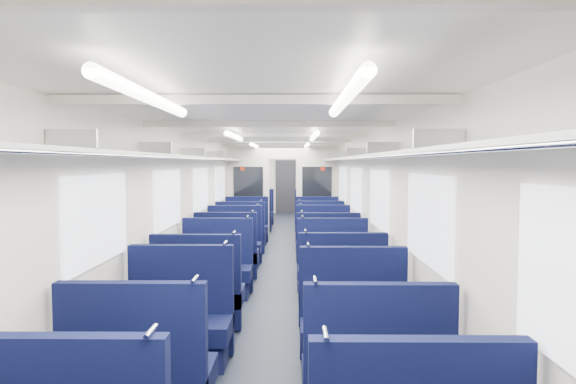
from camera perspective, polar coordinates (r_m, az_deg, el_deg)
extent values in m
cube|color=black|center=(9.44, -1.02, -8.16)|extent=(2.80, 18.00, 0.01)
cube|color=white|center=(9.26, -1.04, 6.24)|extent=(2.80, 18.00, 0.01)
cube|color=beige|center=(9.41, -9.58, -1.01)|extent=(0.02, 18.00, 2.35)
cube|color=black|center=(9.51, -9.44, -5.97)|extent=(0.03, 17.90, 0.70)
cube|color=beige|center=(9.34, 7.59, -1.02)|extent=(0.02, 18.00, 2.35)
cube|color=black|center=(9.44, 7.46, -6.02)|extent=(0.03, 17.90, 0.70)
cube|color=beige|center=(18.26, -0.26, 1.16)|extent=(2.80, 0.02, 2.35)
cube|color=#B2B5BA|center=(9.36, -8.54, 3.85)|extent=(0.34, 17.40, 0.04)
cylinder|color=silver|center=(9.33, -7.44, 3.74)|extent=(0.02, 17.40, 0.02)
cube|color=#B2B5BA|center=(3.56, -23.98, 5.64)|extent=(0.34, 0.03, 0.14)
cube|color=#B2B5BA|center=(5.45, -15.20, 4.94)|extent=(0.34, 0.03, 0.14)
cube|color=#B2B5BA|center=(7.39, -10.99, 4.57)|extent=(0.34, 0.03, 0.14)
cube|color=#B2B5BA|center=(9.36, -8.54, 4.34)|extent=(0.34, 0.03, 0.14)
cube|color=#B2B5BA|center=(11.34, -6.95, 4.18)|extent=(0.34, 0.03, 0.14)
cube|color=#B2B5BA|center=(13.32, -5.83, 4.07)|extent=(0.34, 0.03, 0.14)
cube|color=#B2B5BA|center=(15.31, -5.00, 3.99)|extent=(0.34, 0.03, 0.14)
cube|color=#B2B5BA|center=(17.30, -4.36, 3.93)|extent=(0.34, 0.03, 0.14)
cube|color=#B2B5BA|center=(9.29, 6.53, 3.87)|extent=(0.34, 17.40, 0.04)
cylinder|color=silver|center=(9.27, 5.42, 3.75)|extent=(0.02, 17.40, 0.02)
cube|color=#B2B5BA|center=(3.39, 17.25, 5.91)|extent=(0.34, 0.03, 0.14)
cube|color=#B2B5BA|center=(5.33, 11.04, 5.03)|extent=(0.34, 0.03, 0.14)
cube|color=#B2B5BA|center=(7.31, 8.17, 4.61)|extent=(0.34, 0.03, 0.14)
cube|color=#B2B5BA|center=(9.29, 6.53, 4.36)|extent=(0.34, 0.03, 0.14)
cube|color=#B2B5BA|center=(11.28, 5.47, 4.20)|extent=(0.34, 0.03, 0.14)
cube|color=#B2B5BA|center=(13.28, 4.72, 4.08)|extent=(0.34, 0.03, 0.14)
cube|color=#B2B5BA|center=(15.27, 4.17, 4.00)|extent=(0.34, 0.03, 0.14)
cube|color=#B2B5BA|center=(17.27, 3.75, 3.93)|extent=(0.34, 0.03, 0.14)
cube|color=white|center=(4.38, -21.35, -3.02)|extent=(0.02, 1.30, 0.75)
cube|color=white|center=(6.56, -13.86, -0.82)|extent=(0.02, 1.30, 0.75)
cube|color=white|center=(8.81, -10.15, 0.28)|extent=(0.02, 1.30, 0.75)
cube|color=white|center=(11.07, -7.95, 0.93)|extent=(0.02, 1.30, 0.75)
cube|color=white|center=(13.85, -6.24, 1.44)|extent=(0.02, 1.30, 0.75)
cube|color=white|center=(16.13, -5.28, 1.72)|extent=(0.02, 1.30, 0.75)
cube|color=white|center=(4.22, 16.06, -3.16)|extent=(0.02, 1.30, 0.75)
cube|color=white|center=(6.46, 10.59, -0.85)|extent=(0.02, 1.30, 0.75)
cube|color=white|center=(8.73, 7.96, 0.27)|extent=(0.02, 1.30, 0.75)
cube|color=white|center=(11.01, 6.41, 0.93)|extent=(0.02, 1.30, 0.75)
cube|color=white|center=(13.80, 5.22, 1.44)|extent=(0.02, 1.30, 0.75)
cube|color=white|center=(16.09, 4.55, 1.72)|extent=(0.02, 1.30, 0.75)
cube|color=beige|center=(3.28, -3.94, 10.70)|extent=(2.70, 0.06, 0.06)
cube|color=beige|center=(5.26, -2.23, 7.95)|extent=(2.70, 0.06, 0.06)
cube|color=beige|center=(7.26, -1.47, 6.71)|extent=(2.70, 0.06, 0.06)
cube|color=beige|center=(9.25, -1.04, 6.00)|extent=(2.70, 0.06, 0.06)
cube|color=beige|center=(11.25, -0.76, 5.54)|extent=(2.70, 0.06, 0.06)
cube|color=beige|center=(13.25, -0.56, 5.22)|extent=(2.70, 0.06, 0.06)
cube|color=beige|center=(15.25, -0.42, 4.98)|extent=(2.70, 0.06, 0.06)
cube|color=beige|center=(17.25, -0.31, 4.80)|extent=(2.70, 0.06, 0.06)
cylinder|color=white|center=(2.88, -15.91, 10.59)|extent=(0.07, 1.60, 0.07)
cylinder|color=white|center=(6.80, -6.28, 6.49)|extent=(0.07, 1.60, 0.07)
cylinder|color=white|center=(10.28, -3.96, 5.45)|extent=(0.07, 1.60, 0.07)
cylinder|color=white|center=(14.77, -2.59, 4.84)|extent=(0.07, 1.60, 0.07)
cylinder|color=white|center=(2.78, 6.82, 10.96)|extent=(0.07, 1.60, 0.07)
cylinder|color=white|center=(6.76, 3.08, 6.52)|extent=(0.07, 1.60, 0.07)
cylinder|color=white|center=(10.25, 2.21, 5.46)|extent=(0.07, 1.60, 0.07)
cylinder|color=white|center=(14.75, 1.69, 4.84)|extent=(0.07, 1.60, 0.07)
cube|color=black|center=(18.20, -0.27, 0.61)|extent=(0.75, 0.06, 2.00)
cube|color=beige|center=(12.50, -4.64, 0.11)|extent=(1.05, 0.08, 2.35)
cube|color=black|center=(12.44, -4.67, 1.13)|extent=(0.76, 0.02, 0.80)
cylinder|color=#B9200C|center=(12.44, -5.37, 2.74)|extent=(0.12, 0.01, 0.12)
cube|color=beige|center=(12.47, 3.39, 0.11)|extent=(1.05, 0.08, 2.35)
cube|color=black|center=(12.41, 3.41, 1.13)|extent=(0.76, 0.02, 0.80)
cylinder|color=#B9200C|center=(12.40, 4.11, 2.75)|extent=(0.12, 0.01, 0.12)
cube|color=beige|center=(12.44, -0.63, 4.71)|extent=(0.70, 0.08, 0.35)
cylinder|color=silver|center=(2.41, -15.77, -15.42)|extent=(0.02, 0.15, 0.02)
cylinder|color=silver|center=(2.30, 4.40, -16.23)|extent=(0.02, 0.15, 0.02)
cube|color=#0B1035|center=(3.89, -16.68, -20.12)|extent=(1.01, 0.53, 0.17)
cube|color=#0B1035|center=(3.62, -17.81, -18.34)|extent=(1.01, 0.10, 1.08)
cylinder|color=silver|center=(3.35, -10.88, -9.99)|extent=(0.02, 0.15, 0.02)
cube|color=#0B1035|center=(3.77, 9.98, -20.87)|extent=(1.01, 0.53, 0.17)
cube|color=#0B1035|center=(3.49, 10.64, -19.12)|extent=(1.01, 0.10, 1.08)
cylinder|color=silver|center=(3.27, 3.19, -10.27)|extent=(0.02, 0.15, 0.02)
cube|color=#0B1035|center=(4.83, -12.91, -15.35)|extent=(1.01, 0.53, 0.17)
cube|color=black|center=(4.90, -12.87, -17.75)|extent=(0.93, 0.42, 0.26)
cube|color=#0B1035|center=(4.97, -12.35, -12.23)|extent=(1.01, 0.10, 1.08)
cylinder|color=silver|center=(4.77, -7.37, -5.93)|extent=(0.02, 0.15, 0.02)
cube|color=#0B1035|center=(4.66, 7.94, -16.00)|extent=(1.01, 0.53, 0.17)
cube|color=black|center=(4.74, 7.92, -18.47)|extent=(0.93, 0.42, 0.26)
cube|color=#0B1035|center=(4.80, 7.62, -12.74)|extent=(1.01, 0.10, 1.08)
cylinder|color=silver|center=(4.64, 2.38, -6.17)|extent=(0.02, 0.15, 0.02)
cube|color=#0B1035|center=(5.89, -10.29, -11.86)|extent=(1.01, 0.53, 0.17)
cube|color=black|center=(5.95, -10.27, -13.87)|extent=(0.93, 0.42, 0.26)
cube|color=#0B1035|center=(5.63, -10.73, -10.34)|extent=(1.01, 0.10, 1.08)
cylinder|color=silver|center=(5.46, -6.36, -4.74)|extent=(0.02, 0.15, 0.02)
cube|color=#0B1035|center=(5.95, 6.22, -11.65)|extent=(1.01, 0.53, 0.17)
cube|color=black|center=(6.01, 6.20, -13.65)|extent=(0.93, 0.42, 0.26)
cube|color=#0B1035|center=(5.69, 6.45, -10.15)|extent=(1.01, 0.10, 1.08)
cylinder|color=silver|center=(5.56, 2.07, -4.57)|extent=(0.02, 0.15, 0.02)
cube|color=#0B1035|center=(7.02, -8.46, -9.35)|extent=(1.01, 0.53, 0.17)
cube|color=black|center=(7.07, -8.45, -11.07)|extent=(0.93, 0.42, 0.26)
cube|color=#0B1035|center=(7.18, -8.21, -7.31)|extent=(1.01, 0.10, 1.08)
cylinder|color=silver|center=(7.05, -4.79, -2.89)|extent=(0.02, 0.15, 0.02)
cube|color=#0B1035|center=(6.96, 5.36, -9.43)|extent=(1.01, 0.53, 0.17)
cube|color=black|center=(7.01, 5.35, -11.16)|extent=(0.93, 0.42, 0.26)
cube|color=#0B1035|center=(7.13, 5.22, -7.38)|extent=(1.01, 0.10, 1.08)
cylinder|color=silver|center=(7.02, 1.74, -2.90)|extent=(0.02, 0.15, 0.02)
cube|color=#0B1035|center=(8.23, -7.09, -7.44)|extent=(1.01, 0.53, 0.17)
cube|color=black|center=(8.27, -7.08, -8.92)|extent=(0.93, 0.42, 0.26)
cube|color=#0B1035|center=(7.98, -7.31, -6.23)|extent=(1.01, 0.10, 1.08)
cylinder|color=silver|center=(7.86, -4.24, -2.23)|extent=(0.02, 0.15, 0.02)
cube|color=#0B1035|center=(8.11, 4.65, -7.58)|extent=(1.01, 0.53, 0.17)
cube|color=black|center=(8.15, 4.64, -9.08)|extent=(0.93, 0.42, 0.26)
cube|color=#0B1035|center=(7.86, 4.77, -6.36)|extent=(1.01, 0.10, 1.08)
cylinder|color=silver|center=(7.76, 1.63, -2.29)|extent=(0.02, 0.15, 0.02)
cube|color=#0B1035|center=(9.03, -6.40, -6.47)|extent=(1.01, 0.53, 0.17)
cube|color=black|center=(9.07, -6.39, -7.82)|extent=(0.93, 0.42, 0.26)
cube|color=#0B1035|center=(9.21, -6.25, -4.93)|extent=(1.01, 0.10, 1.08)
cylinder|color=silver|center=(9.10, -3.58, -1.46)|extent=(0.02, 0.15, 0.02)
cube|color=#0B1035|center=(9.09, 4.20, -6.39)|extent=(1.01, 0.53, 0.17)
cube|color=black|center=(9.12, 4.19, -7.73)|extent=(0.93, 0.42, 0.26)
cube|color=#0B1035|center=(9.27, 4.12, -4.86)|extent=(1.01, 0.10, 1.08)
cylinder|color=silver|center=(9.18, 1.46, -1.41)|extent=(0.02, 0.15, 0.02)
cube|color=#0B1035|center=(10.36, -5.50, -5.18)|extent=(1.01, 0.53, 0.17)
cube|color=black|center=(10.39, -5.49, -6.37)|extent=(0.93, 0.42, 0.26)
cube|color=#0B1035|center=(10.11, -5.63, -4.17)|extent=(1.01, 0.10, 1.08)
cylinder|color=silver|center=(10.02, -3.21, -1.01)|extent=(0.02, 0.15, 0.02)
cube|color=#0B1035|center=(10.49, 3.70, -5.07)|extent=(1.01, 0.53, 0.17)
cube|color=black|center=(10.52, 3.69, -6.24)|extent=(0.93, 0.42, 0.26)
cube|color=#0B1035|center=(10.24, 3.77, -4.07)|extent=(1.01, 0.10, 1.08)
cylinder|color=silver|center=(10.17, 1.37, -0.94)|extent=(0.02, 0.15, 0.02)
cube|color=#0B1035|center=(11.41, -4.93, -4.38)|extent=(1.01, 0.53, 0.17)
cube|color=black|center=(11.44, -4.93, -5.46)|extent=(0.93, 0.42, 0.26)
cube|color=#0B1035|center=(11.59, -4.84, -3.20)|extent=(1.01, 0.10, 1.08)
cylinder|color=silver|center=(11.51, -2.72, -0.43)|extent=(0.02, 0.15, 0.02)
cube|color=#0B1035|center=(11.35, 3.45, -4.42)|extent=(1.01, 0.53, 0.17)
cube|color=black|center=(11.38, 3.45, -5.50)|extent=(0.93, 0.42, 0.26)
cube|color=#0B1035|center=(11.54, 3.40, -3.22)|extent=(1.01, 0.10, 1.08)
cylinder|color=silver|center=(11.47, 1.27, -0.44)|extent=(0.02, 0.15, 0.02)
cube|color=#0B1035|center=(13.58, -4.05, -3.13)|extent=(1.01, 0.53, 0.17)
cube|color=black|center=(13.60, -4.05, -4.04)|extent=(0.93, 0.42, 0.26)
cube|color=#0B1035|center=(13.34, -4.13, -2.33)|extent=(1.01, 0.10, 1.08)
cylinder|color=silver|center=(13.27, -2.29, 0.08)|extent=(0.02, 0.15, 0.02)
cube|color=#0B1035|center=(13.44, 2.99, -3.19)|extent=(1.01, 0.53, 0.17)
cube|color=black|center=(13.47, 2.99, -4.11)|extent=(0.93, 0.42, 0.26)
cube|color=#0B1035|center=(13.21, 3.04, -2.38)|extent=(1.01, 0.10, 1.08)
cylinder|color=silver|center=(13.15, 1.17, 0.05)|extent=(0.02, 0.15, 0.02)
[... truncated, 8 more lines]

